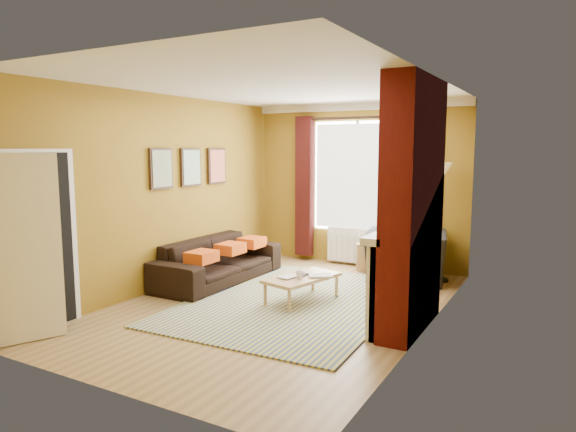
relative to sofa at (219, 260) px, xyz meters
The scene contains 12 objects.
ground 1.58m from the sofa, 23.53° to the right, with size 5.50×5.50×0.00m, color olive.
room_walls 2.32m from the sofa, ahead, with size 3.82×5.54×2.83m.
striped_rug 1.60m from the sofa, 14.04° to the right, with size 2.71×3.66×0.02m.
sofa is the anchor object (origin of this frame).
armchair 2.87m from the sofa, 29.61° to the left, with size 1.19×1.04×0.77m, color black.
coffee_table 1.65m from the sofa, 11.80° to the right, with size 0.77×1.16×0.35m.
wicker_stool 2.50m from the sofa, 45.61° to the left, with size 0.39×0.39×0.46m.
floor_lamp 3.58m from the sofa, 29.37° to the left, with size 0.27×0.27×1.82m.
book_a 1.48m from the sofa, 18.88° to the right, with size 0.18×0.25×0.02m, color #999999.
book_b 1.78m from the sofa, ahead, with size 0.22×0.30×0.02m, color #999999.
mug 1.72m from the sofa, 16.06° to the right, with size 0.11×0.11×0.10m, color #999999.
tv_remote 1.66m from the sofa, 10.91° to the right, with size 0.06×0.18×0.02m.
Camera 1 is at (3.25, -5.61, 2.03)m, focal length 32.00 mm.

